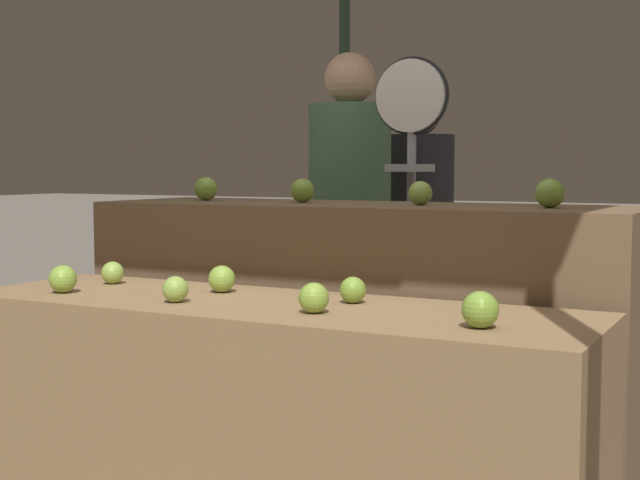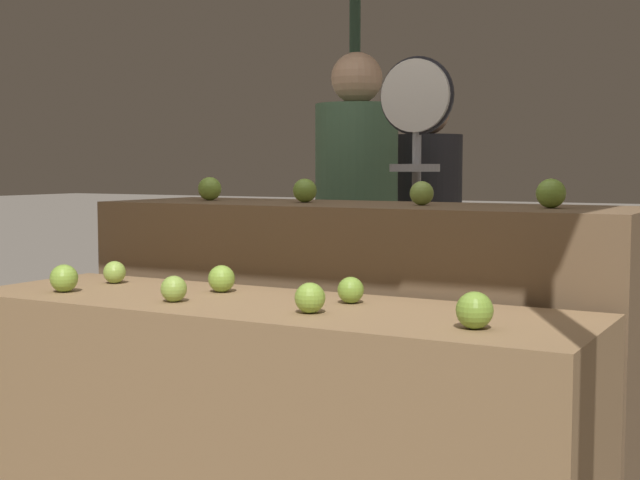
# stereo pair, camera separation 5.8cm
# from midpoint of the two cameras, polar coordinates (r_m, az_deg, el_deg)

# --- Properties ---
(display_counter_front) EXTENTS (1.80, 0.55, 0.89)m
(display_counter_front) POSITION_cam_midpoint_polar(r_m,az_deg,el_deg) (2.54, -2.90, -13.98)
(display_counter_front) COLOR olive
(display_counter_front) RESTS_ON ground_plane
(display_counter_back) EXTENTS (1.80, 0.55, 1.14)m
(display_counter_back) POSITION_cam_midpoint_polar(r_m,az_deg,el_deg) (3.02, 3.19, -8.55)
(display_counter_back) COLOR brown
(display_counter_back) RESTS_ON ground_plane
(apple_front_0) EXTENTS (0.08, 0.08, 0.08)m
(apple_front_0) POSITION_cam_midpoint_polar(r_m,az_deg,el_deg) (2.73, -15.48, -2.38)
(apple_front_0) COLOR #84AD3D
(apple_front_0) RESTS_ON display_counter_front
(apple_front_1) EXTENTS (0.07, 0.07, 0.07)m
(apple_front_1) POSITION_cam_midpoint_polar(r_m,az_deg,el_deg) (2.47, -8.68, -3.11)
(apple_front_1) COLOR #8EB247
(apple_front_1) RESTS_ON display_counter_front
(apple_front_2) EXTENTS (0.08, 0.08, 0.08)m
(apple_front_2) POSITION_cam_midpoint_polar(r_m,az_deg,el_deg) (2.25, 0.09, -3.73)
(apple_front_2) COLOR #84AD3D
(apple_front_2) RESTS_ON display_counter_front
(apple_front_3) EXTENTS (0.09, 0.09, 0.09)m
(apple_front_3) POSITION_cam_midpoint_polar(r_m,az_deg,el_deg) (2.07, 10.66, -4.44)
(apple_front_3) COLOR #7AA338
(apple_front_3) RESTS_ON display_counter_front
(apple_front_4) EXTENTS (0.07, 0.07, 0.07)m
(apple_front_4) POSITION_cam_midpoint_polar(r_m,az_deg,el_deg) (2.89, -12.45, -2.03)
(apple_front_4) COLOR #8EB247
(apple_front_4) RESTS_ON display_counter_front
(apple_front_5) EXTENTS (0.08, 0.08, 0.08)m
(apple_front_5) POSITION_cam_midpoint_polar(r_m,az_deg,el_deg) (2.64, -5.69, -2.48)
(apple_front_5) COLOR #84AD3D
(apple_front_5) RESTS_ON display_counter_front
(apple_front_6) EXTENTS (0.07, 0.07, 0.07)m
(apple_front_6) POSITION_cam_midpoint_polar(r_m,az_deg,el_deg) (2.42, 2.67, -3.22)
(apple_front_6) COLOR #7AA338
(apple_front_6) RESTS_ON display_counter_front
(apple_back_0) EXTENTS (0.09, 0.09, 0.09)m
(apple_back_0) POSITION_cam_midpoint_polar(r_m,az_deg,el_deg) (3.26, -6.57, 3.28)
(apple_back_0) COLOR #84AD3D
(apple_back_0) RESTS_ON display_counter_back
(apple_back_1) EXTENTS (0.08, 0.08, 0.08)m
(apple_back_1) POSITION_cam_midpoint_polar(r_m,az_deg,el_deg) (3.05, -0.43, 3.18)
(apple_back_1) COLOR #7AA338
(apple_back_1) RESTS_ON display_counter_back
(apple_back_2) EXTENTS (0.08, 0.08, 0.08)m
(apple_back_2) POSITION_cam_midpoint_polar(r_m,az_deg,el_deg) (2.84, 7.11, 2.99)
(apple_back_2) COLOR #8EB247
(apple_back_2) RESTS_ON display_counter_back
(apple_back_3) EXTENTS (0.09, 0.09, 0.09)m
(apple_back_3) POSITION_cam_midpoint_polar(r_m,az_deg,el_deg) (2.72, 15.16, 2.90)
(apple_back_3) COLOR #7AA338
(apple_back_3) RESTS_ON display_counter_back
(produce_scale) EXTENTS (0.31, 0.20, 1.70)m
(produce_scale) POSITION_cam_midpoint_polar(r_m,az_deg,el_deg) (3.57, 6.60, 4.51)
(produce_scale) COLOR #99999E
(produce_scale) RESTS_ON ground_plane
(person_vendor_at_scale) EXTENTS (0.42, 0.42, 1.78)m
(person_vendor_at_scale) POSITION_cam_midpoint_polar(r_m,az_deg,el_deg) (4.08, 2.75, 1.40)
(person_vendor_at_scale) COLOR #2D2D38
(person_vendor_at_scale) RESTS_ON ground_plane
(person_customer_left) EXTENTS (0.47, 0.47, 1.63)m
(person_customer_left) POSITION_cam_midpoint_polar(r_m,az_deg,el_deg) (4.44, 7.21, 0.56)
(person_customer_left) COLOR #2D2D38
(person_customer_left) RESTS_ON ground_plane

